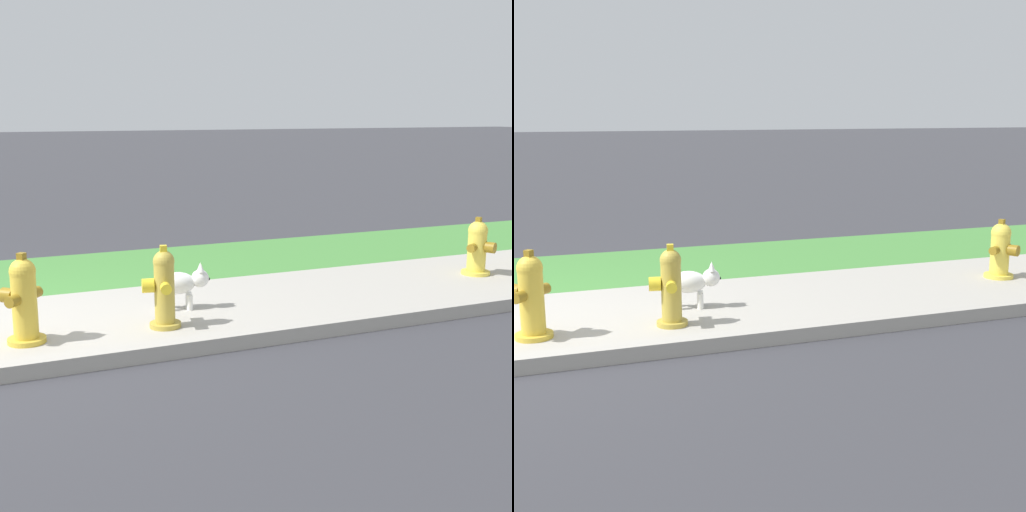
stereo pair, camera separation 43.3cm
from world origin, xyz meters
TOP-DOWN VIEW (x-y plane):
  - fire_hydrant_near_corner at (1.58, -0.42)m, footprint 0.33×0.36m
  - fire_hydrant_at_driveway at (0.46, -0.38)m, footprint 0.35×0.35m
  - fire_hydrant_by_grass_verge at (5.34, 0.09)m, footprint 0.38×0.36m
  - small_white_dog at (1.90, 0.06)m, footprint 0.50×0.27m

SIDE VIEW (x-z plane):
  - small_white_dog at x=1.90m, z-range 0.03..0.47m
  - fire_hydrant_by_grass_verge at x=5.34m, z-range -0.02..0.64m
  - fire_hydrant_near_corner at x=1.58m, z-range -0.01..0.70m
  - fire_hydrant_at_driveway at x=0.46m, z-range -0.02..0.72m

